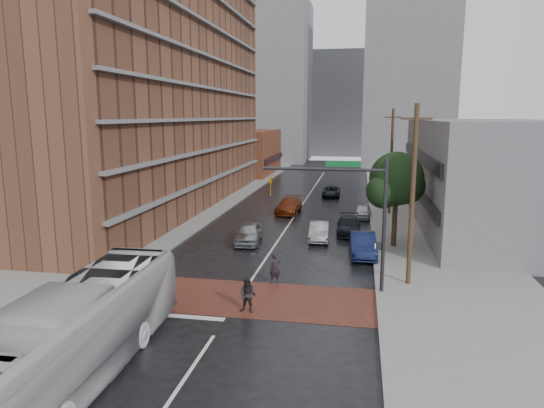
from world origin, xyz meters
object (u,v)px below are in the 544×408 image
at_px(car_parked_mid, 349,226).
at_px(car_parked_far, 363,211).
at_px(car_travel_a, 249,233).
at_px(car_travel_b, 319,231).
at_px(suv_travel, 331,192).
at_px(car_travel_c, 289,206).
at_px(pedestrian_a, 275,268).
at_px(pedestrian_b, 248,295).
at_px(car_parked_near, 363,245).
at_px(transit_bus, 79,331).

xyz_separation_m(car_parked_mid, car_parked_far, (1.10, 6.43, -0.05)).
relative_size(car_travel_a, car_parked_far, 1.21).
bearing_deg(car_parked_mid, car_travel_a, -150.81).
height_order(car_travel_b, suv_travel, car_travel_b).
relative_size(car_travel_a, car_travel_c, 0.90).
height_order(pedestrian_a, car_travel_c, pedestrian_a).
bearing_deg(car_travel_b, car_parked_far, 66.73).
height_order(pedestrian_b, car_travel_a, pedestrian_b).
relative_size(pedestrian_a, pedestrian_b, 1.02).
bearing_deg(car_travel_a, car_parked_mid, 25.38).
relative_size(car_travel_c, car_parked_near, 1.04).
distance_m(car_travel_c, suv_travel, 10.97).
bearing_deg(pedestrian_b, car_parked_far, 84.76).
relative_size(pedestrian_b, suv_travel, 0.41).
bearing_deg(transit_bus, car_travel_c, 82.72).
bearing_deg(pedestrian_b, car_parked_mid, 83.49).
distance_m(car_parked_mid, car_parked_far, 6.53).
bearing_deg(transit_bus, car_travel_a, 83.09).
bearing_deg(car_travel_c, pedestrian_b, -82.70).
bearing_deg(car_parked_near, pedestrian_a, -130.83).
height_order(pedestrian_b, car_parked_mid, pedestrian_b).
height_order(transit_bus, suv_travel, transit_bus).
height_order(car_travel_c, car_parked_near, car_parked_near).
distance_m(suv_travel, car_parked_mid, 18.05).
bearing_deg(car_travel_c, car_parked_mid, -47.90).
distance_m(transit_bus, pedestrian_b, 8.17).
bearing_deg(car_parked_mid, car_parked_far, 78.99).
xyz_separation_m(car_parked_near, car_parked_mid, (-1.10, 6.19, -0.11)).
bearing_deg(car_travel_a, suv_travel, 72.84).
xyz_separation_m(transit_bus, car_travel_a, (1.75, 19.32, -0.96)).
bearing_deg(pedestrian_b, car_parked_near, 71.00).
xyz_separation_m(pedestrian_b, suv_travel, (1.82, 34.79, -0.29)).
relative_size(car_travel_a, suv_travel, 1.04).
bearing_deg(car_parked_near, transit_bus, -124.03).
bearing_deg(transit_bus, car_parked_near, 58.15).
bearing_deg(car_travel_b, suv_travel, 87.95).
bearing_deg(car_parked_near, pedestrian_b, -120.79).
bearing_deg(suv_travel, car_travel_c, -109.05).
bearing_deg(suv_travel, car_parked_near, -82.11).
height_order(transit_bus, car_travel_c, transit_bus).
height_order(car_travel_b, car_travel_c, car_travel_c).
height_order(transit_bus, car_parked_far, transit_bus).
xyz_separation_m(pedestrian_b, car_travel_a, (-2.91, 12.65, -0.13)).
relative_size(transit_bus, car_parked_near, 2.60).
height_order(suv_travel, car_parked_near, car_parked_near).
bearing_deg(car_parked_far, car_travel_c, 175.36).
bearing_deg(suv_travel, car_parked_mid, -82.65).
bearing_deg(car_travel_c, pedestrian_a, -80.25).
xyz_separation_m(suv_travel, car_parked_far, (3.61, -11.44, 0.03)).
height_order(transit_bus, car_travel_a, transit_bus).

